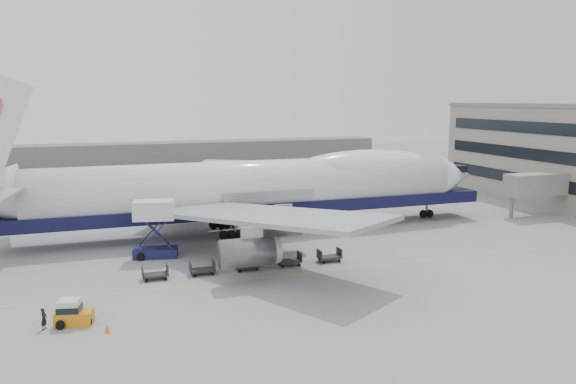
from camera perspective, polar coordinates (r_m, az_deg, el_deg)
name	(u,v)px	position (r m, az deg, el deg)	size (l,w,h in m)	color
ground	(285,257)	(58.84, -0.33, -6.62)	(260.00, 260.00, 0.00)	gray
apron_line	(306,274)	(53.45, 1.80, -8.30)	(60.00, 0.15, 0.01)	gold
hangar	(133,159)	(124.36, -15.48, 3.21)	(110.00, 8.00, 7.00)	slate
airliner	(258,187)	(68.99, -3.11, 0.54)	(67.00, 55.30, 19.98)	white
catering_truck	(155,225)	(59.63, -13.40, -3.27)	(4.83, 3.76, 5.98)	#191C4C
baggage_tug	(72,314)	(44.65, -21.07, -11.45)	(2.85, 1.96, 1.90)	orange
ground_worker	(44,319)	(44.57, -23.55, -11.72)	(0.58, 0.38, 1.58)	black
traffic_cone	(107,329)	(42.64, -17.91, -13.08)	(0.41, 0.41, 0.60)	orange
dolly_0	(155,274)	(53.05, -13.35, -8.10)	(2.30, 1.35, 1.30)	#2D2D30
dolly_1	(202,269)	(53.63, -8.71, -7.75)	(2.30, 1.35, 1.30)	#2D2D30
dolly_2	(247,265)	(54.55, -4.20, -7.37)	(2.30, 1.35, 1.30)	#2D2D30
dolly_3	(289,260)	(55.79, 0.12, -6.96)	(2.30, 1.35, 1.30)	#2D2D30
dolly_4	(329,256)	(57.33, 4.22, -6.53)	(2.30, 1.35, 1.30)	#2D2D30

